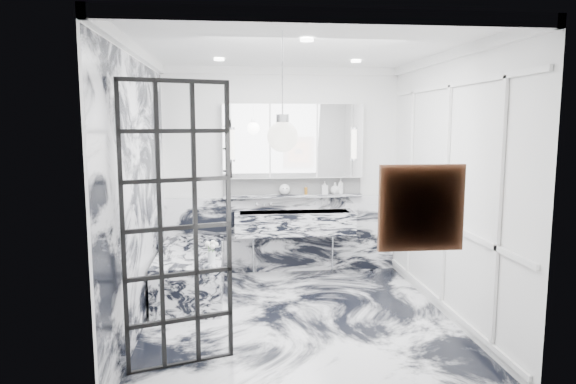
{
  "coord_description": "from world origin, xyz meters",
  "views": [
    {
      "loc": [
        -0.65,
        -5.17,
        2.07
      ],
      "look_at": [
        -0.05,
        0.5,
        1.29
      ],
      "focal_mm": 32.0,
      "sensor_mm": 36.0,
      "label": 1
    }
  ],
  "objects": [
    {
      "name": "crittall_door",
      "position": [
        -1.12,
        -0.92,
        1.2
      ],
      "size": [
        0.85,
        0.3,
        2.4
      ],
      "primitive_type": null,
      "rotation": [
        0.0,
        0.0,
        0.3
      ],
      "color": "black",
      "rests_on": "floor"
    },
    {
      "name": "soap_bottle_a",
      "position": [
        0.81,
        1.71,
        1.2
      ],
      "size": [
        0.1,
        0.1,
        0.22
      ],
      "primitive_type": "imported",
      "rotation": [
        0.0,
        0.0,
        0.22
      ],
      "color": "#8C5919",
      "rests_on": "ledge"
    },
    {
      "name": "trough_sink",
      "position": [
        0.15,
        1.55,
        0.73
      ],
      "size": [
        1.6,
        0.45,
        0.3
      ],
      "primitive_type": "cube",
      "color": "silver",
      "rests_on": "wall_back"
    },
    {
      "name": "bathtub",
      "position": [
        -1.18,
        0.9,
        0.28
      ],
      "size": [
        0.75,
        1.65,
        0.55
      ],
      "primitive_type": "cube",
      "color": "silver",
      "rests_on": "floor"
    },
    {
      "name": "sconce_left",
      "position": [
        -0.67,
        1.63,
        1.78
      ],
      "size": [
        0.07,
        0.07,
        0.4
      ],
      "primitive_type": "cylinder",
      "color": "white",
      "rests_on": "mirror_cabinet"
    },
    {
      "name": "pendant_light",
      "position": [
        -0.27,
        -1.23,
        1.96
      ],
      "size": [
        0.24,
        0.24,
        0.24
      ],
      "primitive_type": "sphere",
      "color": "white",
      "rests_on": "ceiling"
    },
    {
      "name": "ledge",
      "position": [
        0.15,
        1.72,
        1.07
      ],
      "size": [
        1.9,
        0.14,
        0.04
      ],
      "primitive_type": "cube",
      "color": "silver",
      "rests_on": "wall_back"
    },
    {
      "name": "flower_vase",
      "position": [
        -0.91,
        0.33,
        0.61
      ],
      "size": [
        0.09,
        0.09,
        0.12
      ],
      "primitive_type": "cylinder",
      "color": "silver",
      "rests_on": "bathtub"
    },
    {
      "name": "soap_bottle_c",
      "position": [
        0.73,
        1.71,
        1.17
      ],
      "size": [
        0.14,
        0.14,
        0.16
      ],
      "primitive_type": "imported",
      "rotation": [
        0.0,
        0.0,
        0.14
      ],
      "color": "silver",
      "rests_on": "ledge"
    },
    {
      "name": "artwork",
      "position": [
        0.65,
        -1.76,
        1.48
      ],
      "size": [
        0.51,
        0.05,
        0.51
      ],
      "primitive_type": "cube",
      "color": "#BC4B13",
      "rests_on": "wall_front"
    },
    {
      "name": "sconce_right",
      "position": [
        0.97,
        1.63,
        1.78
      ],
      "size": [
        0.07,
        0.07,
        0.4
      ],
      "primitive_type": "cylinder",
      "color": "white",
      "rests_on": "mirror_cabinet"
    },
    {
      "name": "wall_right",
      "position": [
        1.6,
        0.0,
        1.4
      ],
      "size": [
        0.0,
        3.6,
        3.6
      ],
      "primitive_type": "plane",
      "rotation": [
        1.57,
        0.0,
        -1.57
      ],
      "color": "white",
      "rests_on": "floor"
    },
    {
      "name": "marble_clad_left",
      "position": [
        -1.59,
        0.0,
        1.34
      ],
      "size": [
        0.02,
        3.56,
        2.68
      ],
      "primitive_type": "cube",
      "color": "silver",
      "rests_on": "floor"
    },
    {
      "name": "mirror_cabinet",
      "position": [
        0.15,
        1.73,
        1.82
      ],
      "size": [
        1.9,
        0.16,
        1.0
      ],
      "primitive_type": "cube",
      "color": "white",
      "rests_on": "wall_back"
    },
    {
      "name": "subway_tile",
      "position": [
        0.15,
        1.78,
        1.21
      ],
      "size": [
        1.9,
        0.03,
        0.23
      ],
      "primitive_type": "cube",
      "color": "white",
      "rests_on": "wall_back"
    },
    {
      "name": "panel_molding",
      "position": [
        1.58,
        0.0,
        1.3
      ],
      "size": [
        0.03,
        3.4,
        2.3
      ],
      "primitive_type": "cube",
      "color": "white",
      "rests_on": "floor"
    },
    {
      "name": "ceiling",
      "position": [
        0.0,
        0.0,
        2.8
      ],
      "size": [
        3.6,
        3.6,
        0.0
      ],
      "primitive_type": "plane",
      "rotation": [
        3.14,
        0.0,
        0.0
      ],
      "color": "white",
      "rests_on": "wall_back"
    },
    {
      "name": "floor",
      "position": [
        0.0,
        0.0,
        0.0
      ],
      "size": [
        3.6,
        3.6,
        0.0
      ],
      "primitive_type": "plane",
      "color": "silver",
      "rests_on": "ground"
    },
    {
      "name": "marble_clad_back",
      "position": [
        0.0,
        1.78,
        0.53
      ],
      "size": [
        3.18,
        0.05,
        1.05
      ],
      "primitive_type": "cube",
      "color": "silver",
      "rests_on": "floor"
    },
    {
      "name": "wall_back",
      "position": [
        0.0,
        1.8,
        1.4
      ],
      "size": [
        3.6,
        0.0,
        3.6
      ],
      "primitive_type": "plane",
      "rotation": [
        1.57,
        0.0,
        0.0
      ],
      "color": "white",
      "rests_on": "floor"
    },
    {
      "name": "face_pot",
      "position": [
        0.03,
        1.71,
        1.17
      ],
      "size": [
        0.15,
        0.15,
        0.15
      ],
      "primitive_type": "sphere",
      "color": "white",
      "rests_on": "ledge"
    },
    {
      "name": "amber_bottle",
      "position": [
        0.33,
        1.71,
        1.14
      ],
      "size": [
        0.04,
        0.04,
        0.1
      ],
      "primitive_type": "cylinder",
      "color": "#8C5919",
      "rests_on": "ledge"
    },
    {
      "name": "wall_front",
      "position": [
        0.0,
        -1.8,
        1.4
      ],
      "size": [
        3.6,
        0.0,
        3.6
      ],
      "primitive_type": "plane",
      "rotation": [
        -1.57,
        0.0,
        0.0
      ],
      "color": "white",
      "rests_on": "floor"
    },
    {
      "name": "soap_bottle_b",
      "position": [
        0.59,
        1.71,
        1.18
      ],
      "size": [
        0.08,
        0.09,
        0.18
      ],
      "primitive_type": "imported",
      "rotation": [
        0.0,
        0.0,
        -0.03
      ],
      "color": "#4C4C51",
      "rests_on": "ledge"
    },
    {
      "name": "wall_left",
      "position": [
        -1.6,
        0.0,
        1.4
      ],
      "size": [
        0.0,
        3.6,
        3.6
      ],
      "primitive_type": "plane",
      "rotation": [
        1.57,
        0.0,
        1.57
      ],
      "color": "white",
      "rests_on": "floor"
    }
  ]
}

